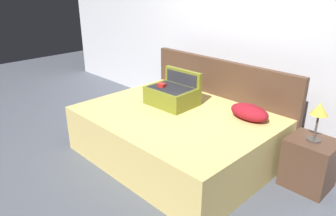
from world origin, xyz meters
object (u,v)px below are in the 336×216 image
(hard_case_large, at_px, (172,94))
(bed, at_px, (175,135))
(pillow_center_head, at_px, (178,83))
(pillow_near_headboard, at_px, (249,112))
(nightstand, at_px, (309,163))
(table_lamp, at_px, (319,112))

(hard_case_large, bearing_deg, bed, -39.71)
(bed, xyz_separation_m, pillow_center_head, (-0.53, 0.58, 0.38))
(hard_case_large, bearing_deg, pillow_near_headboard, 15.27)
(bed, distance_m, nightstand, 1.43)
(hard_case_large, xyz_separation_m, nightstand, (1.56, 0.36, -0.42))
(pillow_center_head, xyz_separation_m, nightstand, (1.86, -0.05, -0.39))
(hard_case_large, bearing_deg, nightstand, 11.36)
(bed, relative_size, nightstand, 4.11)
(nightstand, bearing_deg, hard_case_large, -167.02)
(nightstand, bearing_deg, pillow_center_head, 178.56)
(bed, relative_size, pillow_near_headboard, 4.76)
(hard_case_large, distance_m, pillow_near_headboard, 0.93)
(bed, xyz_separation_m, nightstand, (1.33, 0.54, -0.02))
(table_lamp, bearing_deg, pillow_near_headboard, -172.42)
(pillow_near_headboard, xyz_separation_m, table_lamp, (0.67, 0.09, 0.18))
(nightstand, bearing_deg, table_lamp, 0.00)
(bed, xyz_separation_m, pillow_near_headboard, (0.66, 0.45, 0.35))
(pillow_center_head, height_order, nightstand, pillow_center_head)
(pillow_center_head, bearing_deg, nightstand, -1.44)
(pillow_near_headboard, height_order, nightstand, pillow_near_headboard)
(bed, bearing_deg, pillow_center_head, 132.27)
(bed, height_order, pillow_center_head, pillow_center_head)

